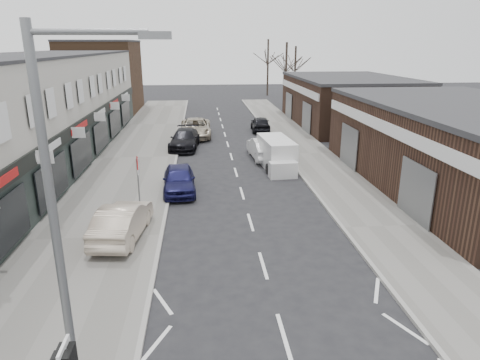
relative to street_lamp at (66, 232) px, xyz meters
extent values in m
cube|color=slate|center=(-2.22, 22.80, -4.56)|extent=(5.50, 64.00, 0.12)
cube|color=slate|center=(10.28, 22.80, -4.56)|extent=(3.50, 64.00, 0.12)
cube|color=#B8B4A8|center=(-8.97, 20.30, -1.07)|extent=(8.00, 41.00, 7.10)
cube|color=#4B3220|center=(-8.97, 45.80, -0.62)|extent=(8.00, 10.00, 8.00)
cube|color=#3A251A|center=(17.03, 14.80, -2.37)|extent=(10.00, 18.00, 4.50)
cube|color=#3A251A|center=(17.03, 34.80, -2.37)|extent=(10.00, 16.00, 4.50)
cylinder|color=slate|center=(-0.17, 0.00, -0.50)|extent=(0.16, 0.16, 8.00)
cylinder|color=slate|center=(0.73, 0.00, 3.30)|extent=(1.80, 0.10, 0.10)
cube|color=slate|center=(1.73, 0.00, 3.25)|extent=(0.50, 0.22, 0.12)
cylinder|color=slate|center=(-0.67, 12.80, -3.25)|extent=(0.07, 0.07, 2.50)
cube|color=white|center=(-0.62, 12.80, -2.65)|extent=(0.04, 0.45, 0.25)
cube|color=white|center=(7.26, 19.81, -3.67)|extent=(2.06, 4.29, 1.90)
cube|color=white|center=(7.26, 17.37, -4.13)|extent=(1.73, 0.86, 1.00)
cylinder|color=black|center=(6.49, 18.35, -4.30)|extent=(0.20, 0.63, 0.63)
cylinder|color=black|center=(8.04, 18.35, -4.30)|extent=(0.20, 0.63, 0.63)
cylinder|color=black|center=(6.49, 21.27, -4.30)|extent=(0.20, 0.63, 0.63)
cylinder|color=black|center=(8.04, 21.27, -4.30)|extent=(0.20, 0.63, 0.63)
imported|color=#C2B09B|center=(-0.92, 9.46, -3.77)|extent=(2.07, 4.56, 1.45)
imported|color=#151544|center=(1.13, 15.34, -3.89)|extent=(1.93, 4.34, 1.45)
imported|color=black|center=(1.13, 25.63, -3.89)|extent=(2.54, 5.23, 1.47)
imported|color=#AFA28C|center=(1.93, 29.95, -3.83)|extent=(2.63, 5.67, 1.57)
imported|color=silver|center=(6.73, 22.11, -3.87)|extent=(1.88, 4.65, 1.50)
imported|color=black|center=(7.91, 31.94, -3.93)|extent=(1.86, 4.15, 1.39)
camera|label=1|loc=(2.39, -7.05, 3.12)|focal=32.00mm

